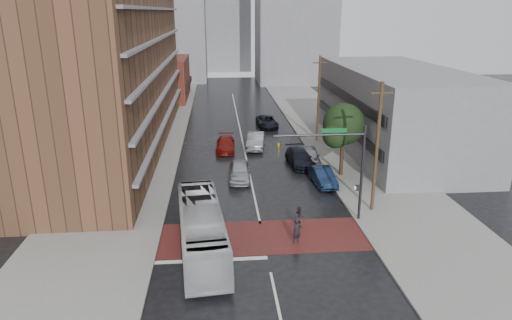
{
  "coord_description": "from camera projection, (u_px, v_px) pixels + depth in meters",
  "views": [
    {
      "loc": [
        -2.89,
        -27.41,
        14.72
      ],
      "look_at": [
        0.06,
        6.81,
        3.5
      ],
      "focal_mm": 32.0,
      "sensor_mm": 36.0,
      "label": 1
    }
  ],
  "objects": [
    {
      "name": "pedestrian_b",
      "position": [
        300.0,
        218.0,
        32.26
      ],
      "size": [
        0.91,
        0.78,
        1.6
      ],
      "primitive_type": "imported",
      "rotation": [
        0.0,
        0.0,
        0.26
      ],
      "color": "black",
      "rests_on": "ground"
    },
    {
      "name": "street_tree",
      "position": [
        344.0,
        127.0,
        41.39
      ],
      "size": [
        4.2,
        4.1,
        6.9
      ],
      "color": "#332319",
      "rests_on": "ground"
    },
    {
      "name": "utility_pole_near",
      "position": [
        377.0,
        148.0,
        33.68
      ],
      "size": [
        1.6,
        0.26,
        10.0
      ],
      "color": "#473321",
      "rests_on": "ground"
    },
    {
      "name": "car_parked_far",
      "position": [
        309.0,
        155.0,
        46.18
      ],
      "size": [
        2.3,
        4.98,
        1.65
      ],
      "primitive_type": "imported",
      "rotation": [
        0.0,
        0.0,
        -0.07
      ],
      "color": "#9C9EA3",
      "rests_on": "ground"
    },
    {
      "name": "storefront_west",
      "position": [
        164.0,
        79.0,
        79.84
      ],
      "size": [
        8.0,
        16.0,
        7.0
      ],
      "primitive_type": "cube",
      "color": "brown",
      "rests_on": "ground"
    },
    {
      "name": "utility_pole_far",
      "position": [
        319.0,
        99.0,
        52.62
      ],
      "size": [
        1.6,
        0.26,
        10.0
      ],
      "color": "#473321",
      "rests_on": "ground"
    },
    {
      "name": "car_travel_b",
      "position": [
        256.0,
        141.0,
        51.25
      ],
      "size": [
        2.51,
        5.43,
        1.72
      ],
      "primitive_type": "imported",
      "rotation": [
        0.0,
        0.0,
        -0.13
      ],
      "color": "#ACAEB4",
      "rests_on": "ground"
    },
    {
      "name": "building_east",
      "position": [
        396.0,
        110.0,
        49.66
      ],
      "size": [
        11.0,
        26.0,
        9.0
      ],
      "primitive_type": "cube",
      "color": "gray",
      "rests_on": "ground"
    },
    {
      "name": "transit_bus",
      "position": [
        202.0,
        229.0,
        29.01
      ],
      "size": [
        3.71,
        11.37,
        3.11
      ],
      "primitive_type": "imported",
      "rotation": [
        0.0,
        0.0,
        0.1
      ],
      "color": "#B8B8BA",
      "rests_on": "ground"
    },
    {
      "name": "suv_travel",
      "position": [
        267.0,
        122.0,
        60.7
      ],
      "size": [
        2.77,
        5.43,
        1.47
      ],
      "primitive_type": "imported",
      "rotation": [
        0.0,
        0.0,
        0.06
      ],
      "color": "black",
      "rests_on": "ground"
    },
    {
      "name": "crosswalk",
      "position": [
        263.0,
        237.0,
        31.24
      ],
      "size": [
        14.0,
        5.0,
        0.02
      ],
      "primitive_type": "cube",
      "color": "maroon",
      "rests_on": "ground"
    },
    {
      "name": "ground",
      "position": [
        264.0,
        240.0,
        30.77
      ],
      "size": [
        160.0,
        160.0,
        0.0
      ],
      "primitive_type": "plane",
      "color": "black",
      "rests_on": "ground"
    },
    {
      "name": "pedestrian_a",
      "position": [
        297.0,
        231.0,
        30.14
      ],
      "size": [
        0.76,
        0.63,
        1.77
      ],
      "primitive_type": "imported",
      "rotation": [
        0.0,
        0.0,
        0.38
      ],
      "color": "black",
      "rests_on": "ground"
    },
    {
      "name": "distant_tower_west",
      "position": [
        163.0,
        5.0,
        98.53
      ],
      "size": [
        18.0,
        16.0,
        32.0
      ],
      "primitive_type": "cube",
      "color": "gray",
      "rests_on": "ground"
    },
    {
      "name": "car_travel_c",
      "position": [
        225.0,
        144.0,
        50.37
      ],
      "size": [
        2.31,
        5.14,
        1.46
      ],
      "primitive_type": "imported",
      "rotation": [
        0.0,
        0.0,
        -0.05
      ],
      "color": "maroon",
      "rests_on": "ground"
    },
    {
      "name": "car_parked_mid",
      "position": [
        300.0,
        158.0,
        45.54
      ],
      "size": [
        2.54,
        5.53,
        1.57
      ],
      "primitive_type": "imported",
      "rotation": [
        0.0,
        0.0,
        0.07
      ],
      "color": "black",
      "rests_on": "ground"
    },
    {
      "name": "signal_mast",
      "position": [
        343.0,
        160.0,
        32.15
      ],
      "size": [
        6.5,
        0.3,
        7.2
      ],
      "color": "#2D2D33",
      "rests_on": "ground"
    },
    {
      "name": "apartment_block",
      "position": [
        109.0,
        19.0,
        48.01
      ],
      "size": [
        10.0,
        44.0,
        28.0
      ],
      "primitive_type": "cube",
      "color": "brown",
      "rests_on": "ground"
    },
    {
      "name": "sidewalk_east",
      "position": [
        337.0,
        138.0,
        55.36
      ],
      "size": [
        9.0,
        90.0,
        0.15
      ],
      "primitive_type": "cube",
      "color": "gray",
      "rests_on": "ground"
    },
    {
      "name": "car_parked_near",
      "position": [
        323.0,
        176.0,
        40.52
      ],
      "size": [
        1.93,
        4.65,
        1.5
      ],
      "primitive_type": "imported",
      "rotation": [
        0.0,
        0.0,
        0.08
      ],
      "color": "#12223F",
      "rests_on": "ground"
    },
    {
      "name": "distant_tower_center",
      "position": [
        226.0,
        22.0,
        117.01
      ],
      "size": [
        12.0,
        10.0,
        24.0
      ],
      "primitive_type": "cube",
      "color": "gray",
      "rests_on": "ground"
    },
    {
      "name": "sidewalk_west",
      "position": [
        145.0,
        142.0,
        53.48
      ],
      "size": [
        9.0,
        90.0,
        0.15
      ],
      "primitive_type": "cube",
      "color": "gray",
      "rests_on": "ground"
    },
    {
      "name": "car_travel_a",
      "position": [
        240.0,
        171.0,
        41.65
      ],
      "size": [
        2.27,
        5.02,
        1.67
      ],
      "primitive_type": "imported",
      "rotation": [
        0.0,
        0.0,
        -0.06
      ],
      "color": "#ABACB2",
      "rests_on": "ground"
    }
  ]
}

